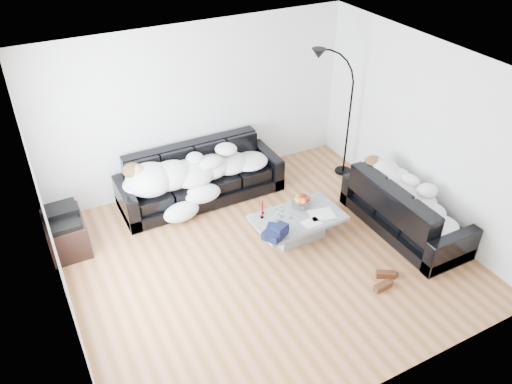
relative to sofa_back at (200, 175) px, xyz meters
name	(u,v)px	position (x,y,z in m)	size (l,w,h in m)	color
ground	(266,258)	(0.23, -1.73, -0.41)	(5.00, 5.00, 0.00)	brown
wall_back	(197,107)	(0.23, 0.52, 0.89)	(5.00, 0.02, 2.60)	silver
wall_left	(52,238)	(-2.27, -1.73, 0.89)	(0.02, 4.50, 2.60)	silver
wall_right	(424,133)	(2.73, -1.73, 0.89)	(0.02, 4.50, 2.60)	silver
ceiling	(269,74)	(0.23, -1.73, 2.19)	(5.00, 5.00, 0.00)	white
sofa_back	(200,175)	(0.00, 0.00, 0.00)	(2.53, 0.88, 0.83)	black
sofa_right	(406,207)	(2.28, -2.10, -0.02)	(1.95, 0.83, 0.79)	black
sleeper_back	(201,165)	(0.00, -0.05, 0.22)	(2.14, 0.74, 0.43)	white
sleeper_right	(409,194)	(2.28, -2.10, 0.21)	(1.67, 0.70, 0.41)	white
teal_cushion	(379,169)	(2.22, -1.49, 0.31)	(0.36, 0.30, 0.20)	#0F6B42
coffee_table	(298,227)	(0.83, -1.54, -0.23)	(1.25, 0.73, 0.36)	#939699
fruit_bowl	(301,200)	(1.01, -1.33, 0.04)	(0.28, 0.28, 0.17)	white
wine_glass_a	(282,212)	(0.62, -1.44, 0.03)	(0.07, 0.07, 0.17)	white
wine_glass_b	(277,215)	(0.52, -1.49, 0.05)	(0.08, 0.08, 0.19)	white
wine_glass_c	(291,214)	(0.72, -1.52, 0.03)	(0.06, 0.06, 0.15)	white
candle_left	(262,210)	(0.37, -1.33, 0.08)	(0.05, 0.05, 0.27)	maroon
candle_right	(263,207)	(0.42, -1.25, 0.07)	(0.04, 0.04, 0.23)	maroon
newspaper_a	(322,214)	(1.15, -1.66, -0.04)	(0.35, 0.26, 0.01)	silver
newspaper_b	(311,223)	(0.91, -1.75, -0.04)	(0.26, 0.19, 0.01)	silver
navy_jacket	(276,228)	(0.33, -1.80, 0.11)	(0.32, 0.27, 0.16)	black
shoes	(384,280)	(1.33, -2.85, -0.37)	(0.42, 0.30, 0.10)	#472311
av_cabinet	(67,234)	(-2.09, -0.29, -0.16)	(0.50, 0.73, 0.50)	black
stereo	(61,215)	(-2.09, -0.29, 0.15)	(0.44, 0.34, 0.13)	black
floor_lamp	(349,119)	(2.45, -0.40, 0.58)	(0.72, 0.29, 1.98)	black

